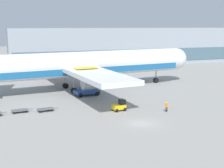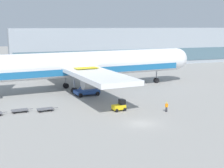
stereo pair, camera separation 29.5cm
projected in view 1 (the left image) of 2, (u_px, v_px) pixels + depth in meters
The scene contains 8 objects.
ground_plane at pixel (143, 124), 48.30m from camera, with size 400.00×400.00×0.00m, color gray.
terminal_building at pixel (127, 46), 123.85m from camera, with size 90.00×18.20×14.00m.
airplane_main at pixel (83, 65), 73.00m from camera, with size 58.04×48.55×17.00m.
scissor_lift_loader at pixel (86, 85), 67.61m from camera, with size 5.47×3.81×6.06m.
baggage_tug_far at pixel (120, 106), 55.53m from camera, with size 2.63×1.94×2.00m.
baggage_dolly_second at pixel (20, 110), 54.43m from camera, with size 3.76×1.77×0.48m.
baggage_dolly_third at pixel (45, 109), 55.22m from camera, with size 3.76×1.77×0.48m.
ground_crew_near at pixel (167, 106), 54.78m from camera, with size 0.57×0.25×1.76m.
Camera 1 is at (-20.34, -41.91, 14.96)m, focal length 50.00 mm.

